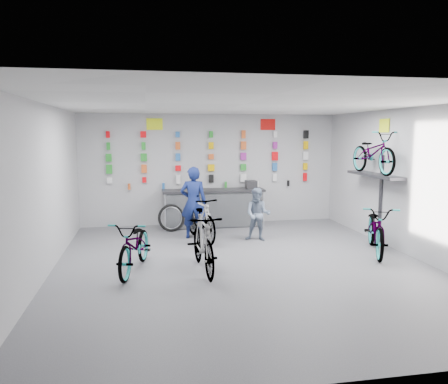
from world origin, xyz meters
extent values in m
plane|color=#4B4B4F|center=(0.00, 0.00, 0.00)|extent=(8.00, 8.00, 0.00)
plane|color=white|center=(0.00, 0.00, 3.00)|extent=(8.00, 8.00, 0.00)
plane|color=#B7B7BA|center=(0.00, 4.00, 1.50)|extent=(7.00, 0.00, 7.00)
plane|color=#B7B7BA|center=(0.00, -4.00, 1.50)|extent=(7.00, 0.00, 7.00)
plane|color=#B7B7BA|center=(-3.50, 0.00, 1.50)|extent=(0.00, 8.00, 8.00)
plane|color=#B7B7BA|center=(3.50, 0.00, 1.50)|extent=(0.00, 8.00, 8.00)
cube|color=black|center=(0.00, 3.55, 0.45)|extent=(2.60, 0.60, 0.90)
cube|color=silver|center=(0.00, 3.25, 0.48)|extent=(2.60, 0.02, 0.90)
cube|color=silver|center=(-1.30, 3.25, 0.48)|extent=(0.04, 0.04, 0.96)
cube|color=silver|center=(1.30, 3.25, 0.48)|extent=(0.04, 0.04, 0.96)
cube|color=black|center=(0.00, 3.55, 0.97)|extent=(2.70, 0.66, 0.06)
cube|color=white|center=(-2.70, 3.93, 1.25)|extent=(0.13, 0.06, 0.14)
cube|color=#F6050D|center=(-1.80, 3.93, 1.25)|extent=(0.11, 0.06, 0.15)
cube|color=white|center=(-0.90, 3.93, 1.25)|extent=(0.11, 0.06, 0.23)
cube|color=black|center=(0.00, 3.93, 1.25)|extent=(0.13, 0.06, 0.22)
cube|color=white|center=(0.90, 3.93, 1.25)|extent=(0.16, 0.06, 0.21)
cube|color=white|center=(1.80, 3.93, 1.25)|extent=(0.11, 0.06, 0.19)
cube|color=#F6050D|center=(2.70, 3.93, 1.25)|extent=(0.10, 0.06, 0.23)
cube|color=green|center=(-2.70, 3.93, 1.55)|extent=(0.15, 0.06, 0.24)
cube|color=#E35A21|center=(-1.80, 3.93, 1.55)|extent=(0.14, 0.06, 0.22)
cube|color=#F6050D|center=(-0.90, 3.93, 1.55)|extent=(0.15, 0.06, 0.15)
cube|color=#ECB200|center=(0.00, 3.93, 1.55)|extent=(0.18, 0.06, 0.18)
cube|color=green|center=(0.90, 3.93, 1.55)|extent=(0.15, 0.06, 0.18)
cube|color=#2461AD|center=(1.80, 3.93, 1.55)|extent=(0.13, 0.06, 0.22)
cube|color=#ECB200|center=(2.70, 3.93, 1.55)|extent=(0.11, 0.06, 0.19)
cube|color=green|center=(-2.70, 3.93, 1.85)|extent=(0.15, 0.06, 0.20)
cube|color=green|center=(-1.80, 3.93, 1.85)|extent=(0.16, 0.06, 0.20)
cube|color=#2461AD|center=(-0.90, 3.93, 1.85)|extent=(0.12, 0.06, 0.19)
cube|color=#E35A21|center=(0.00, 3.93, 1.85)|extent=(0.14, 0.06, 0.14)
cube|color=#992091|center=(0.90, 3.93, 1.85)|extent=(0.16, 0.06, 0.20)
cube|color=#F6050D|center=(1.80, 3.93, 1.85)|extent=(0.17, 0.06, 0.24)
cube|color=white|center=(2.70, 3.93, 1.85)|extent=(0.15, 0.06, 0.22)
cube|color=green|center=(-2.70, 3.93, 2.15)|extent=(0.09, 0.06, 0.19)
cube|color=green|center=(-1.80, 3.93, 2.15)|extent=(0.10, 0.06, 0.20)
cube|color=#E35A21|center=(-0.90, 3.93, 2.15)|extent=(0.12, 0.06, 0.20)
cube|color=#ECB200|center=(0.00, 3.93, 2.15)|extent=(0.13, 0.06, 0.18)
cube|color=#E35A21|center=(0.90, 3.93, 2.15)|extent=(0.15, 0.06, 0.22)
cube|color=#992091|center=(1.80, 3.93, 2.15)|extent=(0.12, 0.06, 0.19)
cube|color=#ECB200|center=(2.70, 3.93, 2.15)|extent=(0.12, 0.06, 0.22)
cube|color=#F6050D|center=(-2.70, 3.93, 2.45)|extent=(0.10, 0.06, 0.17)
cube|color=#F6050D|center=(-1.80, 3.93, 2.45)|extent=(0.15, 0.06, 0.17)
cube|color=#2461AD|center=(-0.90, 3.93, 2.45)|extent=(0.11, 0.06, 0.15)
cube|color=green|center=(0.00, 3.93, 2.45)|extent=(0.10, 0.06, 0.17)
cube|color=#E35A21|center=(0.90, 3.93, 2.45)|extent=(0.10, 0.06, 0.22)
cube|color=white|center=(1.80, 3.93, 2.45)|extent=(0.10, 0.06, 0.17)
cube|color=black|center=(2.70, 3.93, 2.45)|extent=(0.14, 0.06, 0.23)
cylinder|color=#E35A21|center=(-2.20, 3.91, 1.08)|extent=(0.07, 0.07, 0.16)
cylinder|color=#2461AD|center=(-1.30, 3.91, 1.08)|extent=(0.07, 0.07, 0.16)
cylinder|color=green|center=(0.40, 3.91, 1.08)|extent=(0.07, 0.07, 0.16)
cylinder|color=white|center=(1.30, 3.91, 1.08)|extent=(0.07, 0.07, 0.16)
cylinder|color=black|center=(2.20, 3.91, 1.08)|extent=(0.07, 0.07, 0.16)
cube|color=#333338|center=(3.30, 1.20, 1.55)|extent=(0.38, 1.90, 0.06)
cube|color=#333338|center=(3.48, 1.20, 1.00)|extent=(0.04, 0.10, 2.00)
cube|color=#E9FF1C|center=(-1.50, 3.98, 2.72)|extent=(0.42, 0.02, 0.30)
cube|color=red|center=(1.60, 3.98, 2.72)|extent=(0.42, 0.02, 0.30)
cube|color=#E9FF1C|center=(3.48, 1.20, 2.65)|extent=(0.02, 0.40, 0.30)
imported|color=gray|center=(-1.99, 0.01, 0.48)|extent=(1.07, 1.94, 0.97)
imported|color=gray|center=(-0.79, -0.23, 0.55)|extent=(0.62, 1.87, 1.11)
imported|color=gray|center=(2.92, 0.35, 0.52)|extent=(1.37, 2.08, 1.03)
imported|color=gray|center=(-0.53, 2.12, 0.53)|extent=(0.91, 1.83, 1.06)
imported|color=gray|center=(3.25, 1.20, 2.05)|extent=(0.63, 1.80, 0.95)
imported|color=#101C51|center=(-0.67, 2.36, 0.85)|extent=(0.69, 0.51, 1.71)
imported|color=slate|center=(0.77, 1.83, 0.62)|extent=(0.73, 0.65, 1.23)
torus|color=black|center=(-1.15, 3.17, 0.35)|extent=(0.73, 0.36, 0.70)
torus|color=silver|center=(-1.15, 3.17, 0.35)|extent=(0.59, 0.26, 0.57)
cube|color=black|center=(1.03, 3.55, 1.11)|extent=(0.28, 0.30, 0.22)
camera|label=1|loc=(-1.79, -7.80, 2.48)|focal=35.00mm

